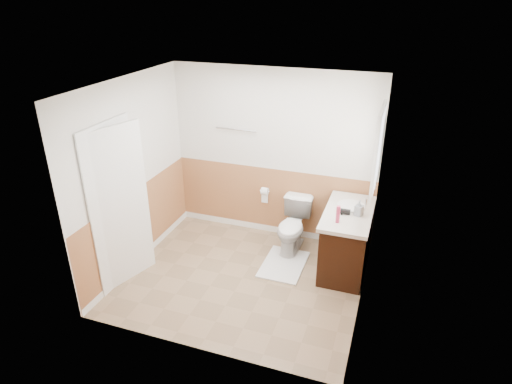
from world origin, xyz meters
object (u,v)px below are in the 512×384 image
at_px(bath_mat, 284,264).
at_px(vanity_cabinet, 346,242).
at_px(toilet, 293,226).
at_px(lotion_bottle, 338,214).
at_px(soap_dispenser, 359,208).

relative_size(bath_mat, vanity_cabinet, 0.73).
height_order(toilet, lotion_bottle, lotion_bottle).
distance_m(toilet, vanity_cabinet, 0.82).
bearing_deg(bath_mat, toilet, 90.00).
relative_size(bath_mat, soap_dispenser, 3.94).
bearing_deg(toilet, lotion_bottle, -38.24).
bearing_deg(lotion_bottle, toilet, 141.25).
distance_m(bath_mat, vanity_cabinet, 0.90).
xyz_separation_m(toilet, soap_dispenser, (0.91, -0.28, 0.58)).
xyz_separation_m(vanity_cabinet, soap_dispenser, (0.12, -0.07, 0.55)).
bearing_deg(toilet, vanity_cabinet, -14.94).
height_order(toilet, bath_mat, toilet).
height_order(bath_mat, soap_dispenser, soap_dispenser).
bearing_deg(vanity_cabinet, bath_mat, -164.33).
distance_m(lotion_bottle, soap_dispenser, 0.35).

